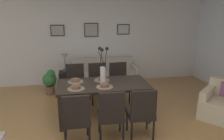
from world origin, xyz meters
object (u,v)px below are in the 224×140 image
at_px(dining_chair_far_left, 111,113).
at_px(dining_chair_far_right, 98,81).
at_px(dining_chair_mid_left, 142,111).
at_px(framed_picture_right, 123,29).
at_px(bowl_near_left, 76,87).
at_px(side_table, 66,80).
at_px(bowl_far_right, 102,78).
at_px(framed_picture_center, 91,30).
at_px(dining_chair_near_right, 76,82).
at_px(dining_chair_mid_right, 119,80).
at_px(dining_table, 103,87).
at_px(sofa, 104,77).
at_px(armchair, 224,105).
at_px(bowl_far_left, 105,85).
at_px(table_lamp, 65,58).
at_px(centerpiece_vase, 103,70).
at_px(framed_picture_left, 57,31).
at_px(bowl_near_right, 75,80).
at_px(dining_chair_near_left, 77,117).
at_px(potted_plant, 50,81).

relative_size(dining_chair_far_left, dining_chair_far_right, 1.00).
bearing_deg(dining_chair_mid_left, framed_picture_right, 82.50).
relative_size(bowl_near_left, side_table, 0.33).
bearing_deg(bowl_far_right, framed_picture_center, 90.00).
bearing_deg(dining_chair_near_right, dining_chair_mid_right, -2.34).
distance_m(dining_table, dining_chair_near_right, 1.04).
distance_m(sofa, armchair, 3.14).
height_order(bowl_far_left, table_lamp, table_lamp).
xyz_separation_m(bowl_far_right, framed_picture_center, (0.00, 2.11, 0.80)).
bearing_deg(dining_chair_near_right, centerpiece_vase, -59.08).
xyz_separation_m(dining_chair_far_right, framed_picture_right, (0.95, 1.44, 1.07)).
height_order(dining_chair_far_left, side_table, dining_chair_far_left).
xyz_separation_m(framed_picture_center, framed_picture_right, (0.95, 0.00, 0.00)).
xyz_separation_m(dining_chair_near_right, framed_picture_left, (-0.42, 1.43, 1.07)).
distance_m(dining_chair_near_right, bowl_near_left, 1.12).
relative_size(dining_chair_far_right, armchair, 0.82).
relative_size(dining_chair_far_left, sofa, 0.52).
height_order(bowl_near_right, bowl_far_left, same).
bearing_deg(table_lamp, side_table, 0.00).
bearing_deg(centerpiece_vase, armchair, -10.74).
bearing_deg(framed_picture_center, side_table, -146.48).
bearing_deg(dining_chair_near_left, armchair, 8.11).
xyz_separation_m(bowl_near_left, framed_picture_center, (0.54, 2.52, 0.80)).
relative_size(dining_chair_near_left, centerpiece_vase, 1.25).
distance_m(dining_chair_near_left, bowl_near_right, 1.13).
distance_m(dining_table, bowl_far_left, 0.24).
relative_size(dining_chair_far_right, dining_chair_mid_left, 1.00).
height_order(bowl_near_right, armchair, bowl_near_right).
xyz_separation_m(bowl_near_left, armchair, (2.98, -0.25, -0.49)).
bearing_deg(framed_picture_right, framed_picture_left, -180.00).
xyz_separation_m(bowl_far_right, sofa, (0.30, 1.63, -0.50)).
distance_m(dining_chair_mid_left, framed_picture_right, 3.39).
bearing_deg(dining_table, framed_picture_left, 112.32).
distance_m(dining_chair_far_left, framed_picture_left, 3.48).
distance_m(bowl_far_right, framed_picture_left, 2.45).
distance_m(dining_table, dining_chair_far_left, 0.86).
bearing_deg(bowl_near_right, dining_chair_near_right, 88.92).
distance_m(centerpiece_vase, armchair, 2.59).
xyz_separation_m(dining_chair_mid_right, potted_plant, (-1.69, 0.68, -0.14)).
bearing_deg(dining_chair_mid_right, dining_table, -121.20).
bearing_deg(bowl_far_left, bowl_near_right, 142.54).
distance_m(dining_chair_near_left, side_table, 2.71).
relative_size(dining_table, side_table, 3.46).
xyz_separation_m(dining_chair_mid_left, bowl_far_right, (-0.53, 1.08, 0.27)).
bearing_deg(bowl_near_left, side_table, 96.75).
bearing_deg(armchair, centerpiece_vase, 169.26).
relative_size(dining_chair_near_right, framed_picture_center, 2.26).
height_order(centerpiece_vase, framed_picture_left, framed_picture_left).
xyz_separation_m(side_table, armchair, (3.22, -2.26, 0.03)).
xyz_separation_m(bowl_far_left, potted_plant, (-1.18, 1.73, -0.41)).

